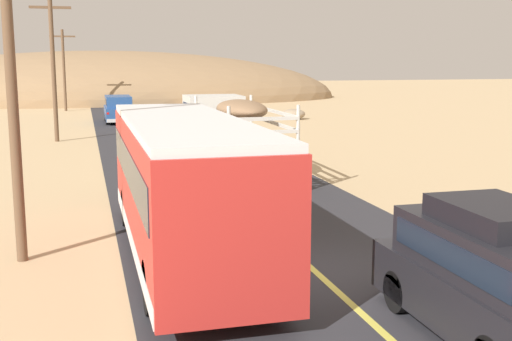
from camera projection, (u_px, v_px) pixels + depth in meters
name	position (u px, v px, depth m)	size (l,w,h in m)	color
ground_plane	(314.00, 271.00, 13.99)	(240.00, 240.00, 0.00)	tan
road_surface	(314.00, 271.00, 13.98)	(8.00, 120.00, 0.02)	#2D2D33
road_centre_line	(314.00, 270.00, 13.98)	(0.16, 117.60, 0.00)	#D8CC4C
suv_near	(492.00, 274.00, 10.29)	(1.90, 4.62, 2.29)	black
livestock_truck	(223.00, 125.00, 27.47)	(2.53, 9.70, 3.02)	silver
bus	(185.00, 183.00, 14.69)	(2.54, 10.00, 3.21)	red
car_far	(118.00, 108.00, 46.54)	(1.90, 4.62, 1.93)	#264C8C
power_pole_near	(10.00, 64.00, 13.99)	(2.20, 0.24, 8.26)	brown
power_pole_mid	(53.00, 65.00, 35.45)	(2.20, 0.24, 7.91)	brown
power_pole_far	(64.00, 67.00, 56.95)	(2.20, 0.24, 7.12)	brown
boulder_near_shoulder	(293.00, 114.00, 49.33)	(1.83, 1.60, 0.81)	gray
distant_hill	(104.00, 100.00, 73.72)	(54.99, 25.88, 11.04)	#957553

